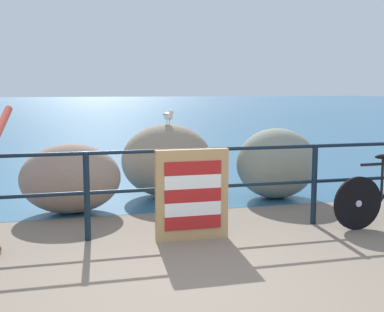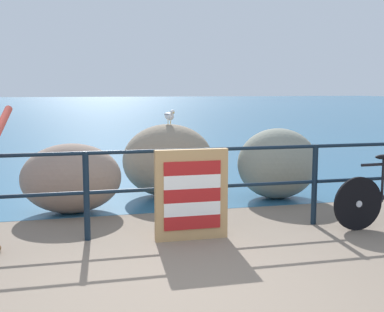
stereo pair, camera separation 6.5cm
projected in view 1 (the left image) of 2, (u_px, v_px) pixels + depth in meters
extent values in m
cube|color=#756656|center=(82.00, 126.00, 23.34)|extent=(120.00, 120.00, 0.10)
cube|color=#285B7F|center=(70.00, 105.00, 50.14)|extent=(120.00, 90.00, 0.01)
cylinder|color=black|center=(87.00, 196.00, 5.72)|extent=(0.07, 0.07, 1.02)
cylinder|color=black|center=(207.00, 190.00, 6.08)|extent=(0.07, 0.07, 1.02)
cylinder|color=black|center=(314.00, 185.00, 6.43)|extent=(0.07, 0.07, 1.02)
cylinder|color=black|center=(148.00, 151.00, 5.83)|extent=(9.88, 0.04, 0.04)
cylinder|color=black|center=(149.00, 190.00, 5.89)|extent=(9.88, 0.04, 0.04)
cylinder|color=black|center=(358.00, 203.00, 6.18)|extent=(0.66, 0.07, 0.66)
cylinder|color=#B7BCC6|center=(358.00, 203.00, 6.18)|extent=(0.08, 0.06, 0.08)
cylinder|color=black|center=(382.00, 180.00, 6.25)|extent=(0.03, 0.03, 0.53)
ellipsoid|color=black|center=(383.00, 157.00, 6.21)|extent=(0.25, 0.11, 0.06)
cylinder|color=#CC4C3F|center=(2.00, 123.00, 5.30)|extent=(0.19, 0.52, 0.34)
cube|color=tan|center=(192.00, 195.00, 5.77)|extent=(0.84, 0.09, 1.04)
cube|color=#AD1E1E|center=(193.00, 222.00, 5.76)|extent=(0.66, 0.01, 0.16)
cube|color=white|center=(193.00, 209.00, 5.74)|extent=(0.66, 0.01, 0.16)
cube|color=#AD1E1E|center=(193.00, 196.00, 5.72)|extent=(0.66, 0.01, 0.16)
cube|color=white|center=(193.00, 182.00, 5.70)|extent=(0.66, 0.01, 0.16)
cube|color=#AD1E1E|center=(193.00, 168.00, 5.68)|extent=(0.66, 0.01, 0.16)
ellipsoid|color=gray|center=(167.00, 160.00, 8.09)|extent=(1.45, 1.11, 1.15)
ellipsoid|color=gray|center=(71.00, 179.00, 7.00)|extent=(1.38, 0.96, 0.97)
ellipsoid|color=gray|center=(276.00, 163.00, 7.95)|extent=(1.27, 1.03, 1.10)
cylinder|color=gold|center=(169.00, 122.00, 8.00)|extent=(0.01, 0.01, 0.06)
cylinder|color=gold|center=(167.00, 122.00, 7.98)|extent=(0.01, 0.01, 0.06)
ellipsoid|color=white|center=(168.00, 116.00, 7.98)|extent=(0.17, 0.28, 0.13)
ellipsoid|color=#9E9EA3|center=(168.00, 114.00, 7.99)|extent=(0.17, 0.26, 0.06)
sphere|color=white|center=(171.00, 112.00, 7.86)|extent=(0.08, 0.08, 0.08)
cone|color=gold|center=(173.00, 113.00, 7.82)|extent=(0.03, 0.05, 0.02)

